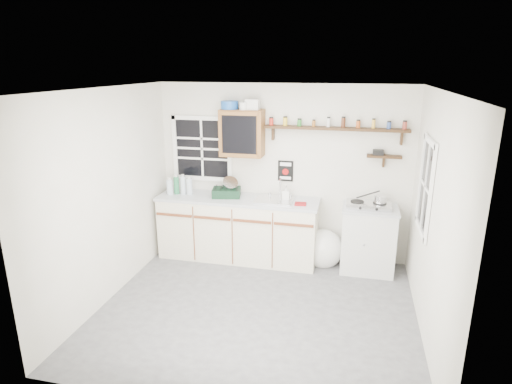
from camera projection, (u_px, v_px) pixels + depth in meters
The scene contains 18 objects.
room at pixel (257, 207), 4.64m from camera, with size 3.64×3.24×2.54m.
main_cabinet at pixel (238, 228), 6.21m from camera, with size 2.31×0.63×0.92m.
right_cabinet at pixel (368, 239), 5.83m from camera, with size 0.73×0.57×0.91m.
sink at pixel (275, 200), 5.96m from camera, with size 0.52×0.44×0.29m.
upper_cabinet at pixel (242, 133), 5.94m from camera, with size 0.60×0.32×0.65m.
upper_cabinet_clutter at pixel (239, 105), 5.84m from camera, with size 0.54×0.24×0.14m.
spice_shelf at pixel (335, 128), 5.70m from camera, with size 1.91×0.18×0.35m.
secondary_shelf at pixel (382, 156), 5.68m from camera, with size 0.45×0.16×0.24m.
warning_sign at pixel (286, 171), 6.10m from camera, with size 0.22×0.02×0.30m.
window_back at pixel (202, 149), 6.30m from camera, with size 0.93×0.03×0.98m.
window_right at pixel (426, 186), 4.71m from camera, with size 0.03×0.78×1.08m.
water_bottles at pixel (180, 186), 6.22m from camera, with size 0.36×0.16×0.29m.
dish_rack at pixel (227, 190), 6.12m from camera, with size 0.45×0.37×0.30m.
soap_bottle at pixel (286, 193), 5.95m from camera, with size 0.10×0.10×0.21m, color white.
rag at pixel (300, 204), 5.78m from camera, with size 0.15×0.13×0.02m, color maroon.
hotplate at pixel (368, 205), 5.68m from camera, with size 0.58×0.32×0.08m.
saucepan at pixel (379, 199), 5.63m from camera, with size 0.38×0.20×0.17m.
trash_bag at pixel (323, 249), 6.06m from camera, with size 0.48×0.43×0.55m.
Camera 1 is at (0.98, -4.29, 2.74)m, focal length 30.00 mm.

